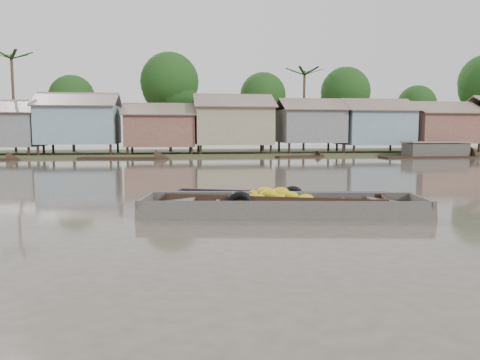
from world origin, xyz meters
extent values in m
plane|color=#494238|center=(0.00, 0.00, 0.00)|extent=(120.00, 120.00, 0.00)
cube|color=#384723|center=(0.00, 33.00, 0.00)|extent=(120.00, 12.00, 0.50)
cube|color=slate|center=(-16.50, 29.50, 2.30)|extent=(5.50, 4.80, 2.80)
cube|color=brown|center=(-16.50, 30.80, 4.15)|extent=(5.90, 2.79, 1.19)
cube|color=gray|center=(-10.50, 29.50, 2.70)|extent=(6.20, 5.20, 3.20)
cube|color=brown|center=(-10.50, 28.10, 4.75)|extent=(6.60, 3.02, 1.28)
cube|color=brown|center=(-10.50, 30.90, 4.75)|extent=(6.60, 3.02, 1.28)
cube|color=brown|center=(-3.80, 29.50, 2.20)|extent=(5.80, 4.60, 2.70)
cube|color=brown|center=(-3.80, 28.26, 4.00)|extent=(6.20, 2.67, 1.14)
cube|color=brown|center=(-3.80, 30.74, 4.00)|extent=(6.20, 2.67, 1.14)
cube|color=gray|center=(2.50, 29.50, 2.65)|extent=(6.50, 5.30, 3.30)
cube|color=brown|center=(2.50, 28.07, 4.75)|extent=(6.90, 3.08, 1.31)
cube|color=brown|center=(2.50, 30.93, 4.75)|extent=(6.90, 3.08, 1.31)
cube|color=slate|center=(9.50, 29.50, 2.60)|extent=(5.40, 4.70, 2.90)
cube|color=brown|center=(9.50, 28.23, 4.50)|extent=(5.80, 2.73, 1.17)
cube|color=brown|center=(9.50, 30.77, 4.50)|extent=(5.80, 2.73, 1.17)
cube|color=gray|center=(15.50, 29.50, 2.50)|extent=(6.00, 5.00, 3.10)
cube|color=brown|center=(15.50, 28.15, 4.50)|extent=(6.40, 2.90, 1.24)
cube|color=brown|center=(15.50, 30.85, 4.50)|extent=(6.40, 2.90, 1.24)
cube|color=brown|center=(22.00, 29.50, 2.45)|extent=(5.70, 4.90, 2.80)
cube|color=brown|center=(22.00, 28.18, 4.30)|extent=(6.10, 2.85, 1.21)
cube|color=brown|center=(22.00, 30.82, 4.30)|extent=(6.10, 2.85, 1.21)
cylinder|color=#473323|center=(-12.00, 34.00, 2.45)|extent=(0.28, 0.28, 4.90)
sphere|color=#193A12|center=(-12.00, 34.00, 5.25)|extent=(4.20, 4.20, 4.20)
cylinder|color=#473323|center=(-3.00, 33.00, 3.15)|extent=(0.28, 0.28, 6.30)
sphere|color=#193A12|center=(-3.00, 33.00, 6.75)|extent=(5.40, 5.40, 5.40)
cylinder|color=#473323|center=(6.00, 34.00, 2.62)|extent=(0.28, 0.28, 5.25)
sphere|color=#193A12|center=(6.00, 34.00, 5.62)|extent=(4.50, 4.50, 4.50)
cylinder|color=#473323|center=(14.00, 33.00, 2.80)|extent=(0.28, 0.28, 5.60)
sphere|color=#193A12|center=(14.00, 33.00, 6.00)|extent=(4.80, 4.80, 4.80)
cylinder|color=#473323|center=(22.00, 34.00, 2.27)|extent=(0.28, 0.28, 4.55)
sphere|color=#193A12|center=(22.00, 34.00, 4.88)|extent=(3.90, 3.90, 3.90)
cylinder|color=#473323|center=(-17.00, 33.50, 4.50)|extent=(0.24, 0.24, 9.00)
cylinder|color=#473323|center=(10.00, 33.50, 4.00)|extent=(0.24, 0.24, 8.00)
cube|color=black|center=(0.38, 1.17, -0.08)|extent=(5.92, 2.99, 0.08)
cube|color=black|center=(0.59, 1.77, 0.16)|extent=(5.72, 2.11, 0.56)
cube|color=black|center=(0.17, 0.57, 0.16)|extent=(5.72, 2.11, 0.56)
cube|color=black|center=(3.15, 0.21, 0.16)|extent=(0.48, 1.25, 0.53)
cube|color=black|center=(2.67, 0.37, 0.22)|extent=(1.33, 1.40, 0.20)
cube|color=black|center=(-2.40, 2.13, 0.16)|extent=(0.48, 1.25, 0.53)
cube|color=black|center=(-1.91, 1.97, 0.22)|extent=(1.33, 1.40, 0.20)
cube|color=black|center=(-0.95, 1.63, 0.27)|extent=(0.50, 1.21, 0.05)
cube|color=black|center=(1.70, 0.71, 0.27)|extent=(0.50, 1.21, 0.05)
ellipsoid|color=yellow|center=(0.49, 0.93, 0.33)|extent=(0.49, 0.41, 0.26)
ellipsoid|color=yellow|center=(0.31, 1.47, 0.30)|extent=(0.46, 0.38, 0.24)
ellipsoid|color=yellow|center=(-0.39, 1.11, 0.20)|extent=(0.55, 0.46, 0.29)
ellipsoid|color=yellow|center=(-0.48, 1.42, 0.26)|extent=(0.56, 0.47, 0.30)
ellipsoid|color=yellow|center=(0.80, 1.44, 0.25)|extent=(0.47, 0.39, 0.25)
ellipsoid|color=yellow|center=(-0.34, 1.19, 0.26)|extent=(0.50, 0.42, 0.26)
ellipsoid|color=yellow|center=(0.36, 0.80, 0.22)|extent=(0.45, 0.38, 0.24)
ellipsoid|color=yellow|center=(0.78, 0.85, 0.41)|extent=(0.44, 0.37, 0.23)
ellipsoid|color=yellow|center=(0.41, 1.04, 0.38)|extent=(0.50, 0.42, 0.26)
ellipsoid|color=yellow|center=(0.44, 1.25, 0.45)|extent=(0.43, 0.36, 0.23)
ellipsoid|color=yellow|center=(0.20, 1.56, 0.35)|extent=(0.45, 0.37, 0.23)
ellipsoid|color=yellow|center=(0.19, 1.38, 0.35)|extent=(0.50, 0.42, 0.26)
ellipsoid|color=yellow|center=(0.28, 1.42, 0.34)|extent=(0.50, 0.42, 0.26)
ellipsoid|color=yellow|center=(0.13, 1.17, 0.38)|extent=(0.52, 0.44, 0.28)
ellipsoid|color=yellow|center=(1.21, 0.49, 0.20)|extent=(0.47, 0.39, 0.25)
ellipsoid|color=yellow|center=(1.25, 1.11, 0.28)|extent=(0.55, 0.46, 0.29)
ellipsoid|color=yellow|center=(-0.50, 1.62, 0.24)|extent=(0.51, 0.43, 0.27)
ellipsoid|color=yellow|center=(-0.07, 1.03, 0.33)|extent=(0.43, 0.36, 0.23)
ellipsoid|color=yellow|center=(-0.43, 1.24, 0.26)|extent=(0.56, 0.47, 0.30)
ellipsoid|color=yellow|center=(-0.44, 1.13, 0.21)|extent=(0.55, 0.46, 0.29)
ellipsoid|color=yellow|center=(0.13, 1.31, 0.47)|extent=(0.53, 0.45, 0.28)
ellipsoid|color=yellow|center=(0.53, 1.08, 0.47)|extent=(0.57, 0.48, 0.30)
ellipsoid|color=yellow|center=(0.37, 1.31, 0.37)|extent=(0.54, 0.45, 0.28)
ellipsoid|color=yellow|center=(0.23, 1.05, 0.44)|extent=(0.53, 0.45, 0.28)
ellipsoid|color=yellow|center=(-0.57, 1.44, 0.17)|extent=(0.44, 0.37, 0.23)
ellipsoid|color=yellow|center=(0.75, 1.42, 0.26)|extent=(0.49, 0.41, 0.26)
ellipsoid|color=yellow|center=(-0.24, 1.46, 0.35)|extent=(0.48, 0.40, 0.25)
ellipsoid|color=yellow|center=(1.12, 1.23, 0.23)|extent=(0.49, 0.41, 0.26)
ellipsoid|color=yellow|center=(1.08, 0.77, 0.30)|extent=(0.52, 0.43, 0.27)
ellipsoid|color=yellow|center=(0.72, 0.99, 0.39)|extent=(0.52, 0.43, 0.27)
ellipsoid|color=yellow|center=(-0.62, 1.15, 0.15)|extent=(0.45, 0.38, 0.24)
ellipsoid|color=yellow|center=(-0.12, 1.41, 0.37)|extent=(0.56, 0.47, 0.30)
cylinder|color=#3F6626|center=(-0.13, 1.34, 0.47)|extent=(0.04, 0.04, 0.19)
cylinder|color=#3F6626|center=(0.58, 1.10, 0.47)|extent=(0.04, 0.04, 0.19)
cylinder|color=#3F6626|center=(1.08, 0.93, 0.47)|extent=(0.04, 0.04, 0.19)
torus|color=black|center=(1.02, 1.71, 0.18)|extent=(0.81, 0.44, 0.79)
torus|color=black|center=(-0.66, 0.77, 0.18)|extent=(0.81, 0.44, 0.79)
cube|color=#3A3531|center=(0.42, 0.39, -0.08)|extent=(7.39, 2.61, 0.08)
cube|color=#3A3531|center=(0.55, 1.26, 0.18)|extent=(7.34, 1.25, 0.59)
cube|color=#3A3531|center=(0.29, -0.49, 0.18)|extent=(7.34, 1.25, 0.59)
cube|color=#3A3531|center=(4.00, -0.15, 0.18)|extent=(0.33, 1.80, 0.56)
cube|color=#3A3531|center=(3.38, -0.05, 0.25)|extent=(1.47, 1.73, 0.23)
cube|color=#3A3531|center=(-3.16, 0.92, 0.18)|extent=(0.33, 1.80, 0.56)
cube|color=#3A3531|center=(-2.54, 0.83, 0.25)|extent=(1.47, 1.73, 0.23)
cube|color=#3A3531|center=(-1.29, 0.64, 0.29)|extent=(0.35, 1.73, 0.05)
cube|color=#3A3531|center=(2.14, 0.13, 0.29)|extent=(0.35, 1.73, 0.05)
cube|color=#665E54|center=(0.42, 0.39, -0.04)|extent=(5.66, 2.21, 0.02)
cube|color=#1027A9|center=(0.56, 1.32, 0.40)|extent=(5.93, 0.97, 0.15)
torus|color=olive|center=(2.05, -0.15, -0.01)|extent=(0.41, 0.41, 0.06)
torus|color=olive|center=(2.05, -0.15, 0.03)|extent=(0.33, 0.33, 0.06)
cube|color=black|center=(-6.85, 25.58, -0.05)|extent=(6.36, 2.39, 0.35)
cube|color=black|center=(17.97, 24.27, -0.05)|extent=(8.06, 2.19, 0.35)
cube|color=black|center=(7.63, 26.31, -0.05)|extent=(4.00, 1.73, 0.35)
cube|color=black|center=(19.00, 25.00, 0.55)|extent=(5.00, 2.00, 1.20)
camera|label=1|loc=(-2.29, -11.55, 2.18)|focal=35.00mm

